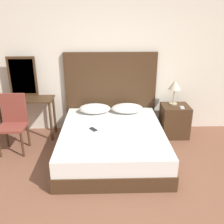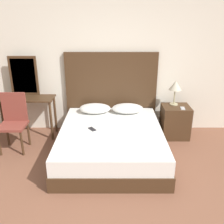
{
  "view_description": "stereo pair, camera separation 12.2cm",
  "coord_description": "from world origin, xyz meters",
  "px_view_note": "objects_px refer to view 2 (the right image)",
  "views": [
    {
      "loc": [
        -0.18,
        -1.92,
        2.14
      ],
      "look_at": [
        -0.08,
        1.72,
        0.71
      ],
      "focal_mm": 40.0,
      "sensor_mm": 36.0,
      "label": 1
    },
    {
      "loc": [
        -0.06,
        -1.92,
        2.14
      ],
      "look_at": [
        -0.08,
        1.72,
        0.71
      ],
      "focal_mm": 40.0,
      "sensor_mm": 36.0,
      "label": 2
    }
  ],
  "objects_px": {
    "nightstand": "(176,122)",
    "bed": "(112,142)",
    "table_lamp": "(176,87)",
    "vanity_desk": "(25,105)",
    "chair": "(15,118)",
    "phone_on_nightstand": "(184,108)",
    "phone_on_bed": "(93,129)"
  },
  "relations": [
    {
      "from": "bed",
      "to": "nightstand",
      "type": "bearing_deg",
      "value": 29.31
    },
    {
      "from": "vanity_desk",
      "to": "chair",
      "type": "distance_m",
      "value": 0.47
    },
    {
      "from": "nightstand",
      "to": "chair",
      "type": "distance_m",
      "value": 2.82
    },
    {
      "from": "table_lamp",
      "to": "vanity_desk",
      "type": "xyz_separation_m",
      "value": [
        -2.72,
        -0.05,
        -0.33
      ]
    },
    {
      "from": "nightstand",
      "to": "table_lamp",
      "type": "bearing_deg",
      "value": 109.43
    },
    {
      "from": "phone_on_bed",
      "to": "phone_on_nightstand",
      "type": "height_order",
      "value": "phone_on_nightstand"
    },
    {
      "from": "phone_on_bed",
      "to": "phone_on_nightstand",
      "type": "bearing_deg",
      "value": 19.8
    },
    {
      "from": "nightstand",
      "to": "vanity_desk",
      "type": "xyz_separation_m",
      "value": [
        -2.75,
        0.04,
        0.31
      ]
    },
    {
      "from": "nightstand",
      "to": "vanity_desk",
      "type": "distance_m",
      "value": 2.77
    },
    {
      "from": "phone_on_bed",
      "to": "nightstand",
      "type": "relative_size",
      "value": 0.28
    },
    {
      "from": "bed",
      "to": "table_lamp",
      "type": "relative_size",
      "value": 4.27
    },
    {
      "from": "bed",
      "to": "vanity_desk",
      "type": "distance_m",
      "value": 1.77
    },
    {
      "from": "chair",
      "to": "phone_on_bed",
      "type": "bearing_deg",
      "value": -10.62
    },
    {
      "from": "phone_on_nightstand",
      "to": "bed",
      "type": "bearing_deg",
      "value": -156.42
    },
    {
      "from": "phone_on_bed",
      "to": "nightstand",
      "type": "distance_m",
      "value": 1.63
    },
    {
      "from": "table_lamp",
      "to": "chair",
      "type": "bearing_deg",
      "value": -169.43
    },
    {
      "from": "chair",
      "to": "nightstand",
      "type": "bearing_deg",
      "value": 8.67
    },
    {
      "from": "phone_on_bed",
      "to": "nightstand",
      "type": "bearing_deg",
      "value": 24.48
    },
    {
      "from": "bed",
      "to": "nightstand",
      "type": "height_order",
      "value": "nightstand"
    },
    {
      "from": "nightstand",
      "to": "bed",
      "type": "bearing_deg",
      "value": -150.69
    },
    {
      "from": "table_lamp",
      "to": "chair",
      "type": "xyz_separation_m",
      "value": [
        -2.75,
        -0.51,
        -0.4
      ]
    },
    {
      "from": "table_lamp",
      "to": "vanity_desk",
      "type": "height_order",
      "value": "table_lamp"
    },
    {
      "from": "nightstand",
      "to": "phone_on_bed",
      "type": "bearing_deg",
      "value": -155.52
    },
    {
      "from": "nightstand",
      "to": "table_lamp",
      "type": "height_order",
      "value": "table_lamp"
    },
    {
      "from": "table_lamp",
      "to": "nightstand",
      "type": "bearing_deg",
      "value": -70.57
    },
    {
      "from": "bed",
      "to": "phone_on_bed",
      "type": "bearing_deg",
      "value": -177.93
    },
    {
      "from": "phone_on_nightstand",
      "to": "vanity_desk",
      "type": "relative_size",
      "value": 0.14
    },
    {
      "from": "nightstand",
      "to": "phone_on_nightstand",
      "type": "xyz_separation_m",
      "value": [
        0.08,
        -0.11,
        0.3
      ]
    },
    {
      "from": "vanity_desk",
      "to": "bed",
      "type": "bearing_deg",
      "value": -23.83
    },
    {
      "from": "nightstand",
      "to": "chair",
      "type": "height_order",
      "value": "chair"
    },
    {
      "from": "phone_on_bed",
      "to": "vanity_desk",
      "type": "distance_m",
      "value": 1.47
    },
    {
      "from": "nightstand",
      "to": "chair",
      "type": "xyz_separation_m",
      "value": [
        -2.78,
        -0.42,
        0.24
      ]
    }
  ]
}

